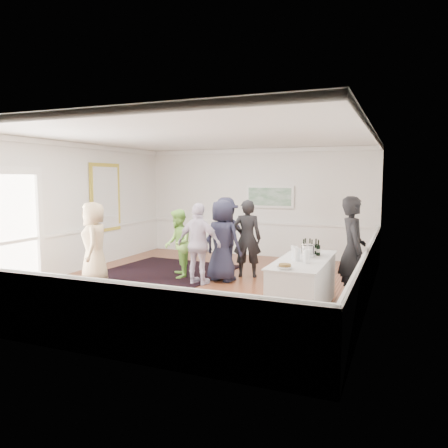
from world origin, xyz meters
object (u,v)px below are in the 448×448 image
at_px(ice_bucket, 308,251).
at_px(nut_bowl, 285,267).
at_px(guest_dark_b, 247,238).
at_px(guest_navy, 222,241).
at_px(guest_lilac, 199,244).
at_px(serving_table, 303,284).
at_px(bartender, 352,250).
at_px(guest_dark_a, 226,233).
at_px(guest_green, 178,243).
at_px(guest_tan, 94,243).

bearing_deg(ice_bucket, nut_bowl, -95.84).
xyz_separation_m(guest_dark_b, nut_bowl, (1.68, -3.01, 0.03)).
bearing_deg(guest_navy, guest_lilac, 65.61).
xyz_separation_m(serving_table, bartender, (0.75, 0.77, 0.54)).
height_order(guest_lilac, guest_dark_b, guest_dark_b).
xyz_separation_m(serving_table, guest_dark_a, (-2.58, 2.71, 0.46)).
distance_m(serving_table, guest_navy, 2.65).
bearing_deg(bartender, nut_bowl, 134.70).
height_order(serving_table, nut_bowl, nut_bowl).
height_order(guest_navy, ice_bucket, guest_navy).
bearing_deg(ice_bucket, bartender, 36.18).
distance_m(bartender, nut_bowl, 1.91).
bearing_deg(bartender, guest_navy, 57.34).
height_order(guest_green, guest_dark_b, guest_dark_b).
bearing_deg(serving_table, nut_bowl, -95.92).
relative_size(guest_tan, ice_bucket, 6.95).
xyz_separation_m(guest_lilac, nut_bowl, (2.41, -1.92, 0.05)).
bearing_deg(bartender, ice_bucket, 107.18).
distance_m(guest_lilac, guest_dark_b, 1.31).
bearing_deg(guest_green, serving_table, 37.15).
relative_size(guest_tan, guest_green, 1.13).
xyz_separation_m(guest_tan, guest_dark_b, (2.90, 1.90, 0.01)).
xyz_separation_m(guest_dark_a, ice_bucket, (2.60, -2.47, 0.10)).
xyz_separation_m(serving_table, guest_tan, (-4.67, 0.17, 0.45)).
bearing_deg(guest_green, guest_tan, -78.44).
bearing_deg(guest_dark_b, bartender, 137.04).
bearing_deg(guest_lilac, guest_tan, 24.95).
height_order(guest_green, guest_navy, guest_navy).
bearing_deg(bartender, guest_dark_b, 43.65).
relative_size(serving_table, nut_bowl, 8.90).
height_order(bartender, ice_bucket, bartender).
distance_m(guest_dark_a, ice_bucket, 3.59).
height_order(guest_tan, ice_bucket, guest_tan).
height_order(bartender, guest_lilac, bartender).
height_order(guest_lilac, ice_bucket, guest_lilac).
bearing_deg(guest_dark_a, guest_dark_b, 100.44).
distance_m(serving_table, guest_lilac, 2.72).
relative_size(guest_dark_b, ice_bucket, 7.02).
relative_size(guest_lilac, guest_dark_b, 0.98).
height_order(guest_dark_b, nut_bowl, guest_dark_b).
bearing_deg(bartender, guest_green, 61.93).
xyz_separation_m(bartender, guest_green, (-4.00, 0.64, -0.20)).
distance_m(guest_navy, nut_bowl, 3.17).
height_order(guest_dark_a, ice_bucket, guest_dark_a).
bearing_deg(ice_bucket, guest_dark_b, 134.45).
height_order(bartender, guest_dark_b, bartender).
distance_m(serving_table, guest_green, 3.56).
relative_size(guest_lilac, nut_bowl, 7.10).
bearing_deg(guest_dark_b, guest_green, 8.61).
bearing_deg(guest_tan, bartender, 61.35).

